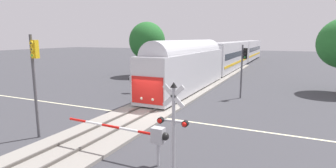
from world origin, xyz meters
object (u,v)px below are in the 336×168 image
Objects in this scene: oak_behind_train at (147,41)px; commuter_train at (230,54)px; traffic_signal_far_side at (243,63)px; traffic_signal_median at (35,70)px; crossing_gate_near at (146,134)px; crossing_signal_mast at (173,119)px; crossing_gate_far at (137,80)px.

commuter_train is at bearing 54.48° from oak_behind_train.
traffic_signal_median is (-8.86, -15.28, 0.54)m from traffic_signal_far_side.
crossing_signal_mast is (1.51, -0.36, 1.02)m from crossing_gate_near.
commuter_train is 25.42m from crossing_gate_far.
crossing_signal_mast is at bearing -58.74° from oak_behind_train.
commuter_train is at bearing 104.62° from traffic_signal_far_side.
traffic_signal_median is (-7.16, 0.19, 2.55)m from crossing_gate_near.
oak_behind_train is (-9.56, -13.40, 2.47)m from commuter_train.
commuter_train reaches higher than crossing_signal_mast.
traffic_signal_far_side is (10.31, 2.22, 1.98)m from crossing_gate_far.
crossing_gate_far is 10.73m from traffic_signal_far_side.
crossing_gate_near is 7.60m from traffic_signal_median.
crossing_gate_near is at bearing -83.68° from commuter_train.
oak_behind_train reaches higher than commuter_train.
traffic_signal_median is 25.58m from oak_behind_train.
traffic_signal_far_side is 18.21m from oak_behind_train.
oak_behind_train is (-13.80, 24.86, 3.80)m from crossing_gate_near.
commuter_train is at bearing 96.32° from crossing_gate_near.
commuter_train is 11.06× the size of traffic_signal_median.
crossing_signal_mast is 29.63m from oak_behind_train.
oak_behind_train reaches higher than crossing_gate_far.
crossing_signal_mast is 0.67× the size of traffic_signal_median.
oak_behind_train is (-15.31, 25.22, 2.79)m from crossing_signal_mast.
crossing_gate_near is 1.86m from crossing_signal_mast.
crossing_signal_mast is 0.77× the size of crossing_gate_far.
crossing_gate_near is at bearing -1.56° from traffic_signal_median.
oak_behind_train is at bearing 119.03° from crossing_gate_near.
crossing_signal_mast is 16.99m from crossing_gate_far.
crossing_gate_near is 1.12× the size of crossing_gate_far.
oak_behind_train reaches higher than crossing_signal_mast.
crossing_gate_near is 15.70m from traffic_signal_far_side.
oak_behind_train is at bearing -125.52° from commuter_train.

